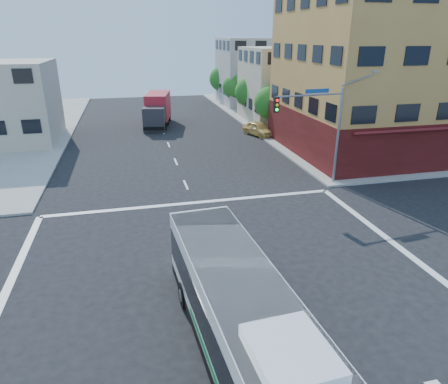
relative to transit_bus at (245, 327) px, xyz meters
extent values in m
plane|color=black|center=(0.66, 4.90, -1.76)|extent=(120.00, 120.00, 0.00)
cube|color=gray|center=(35.66, 39.90, -1.68)|extent=(50.00, 50.00, 0.15)
cube|color=#BB8B43|center=(20.66, 23.40, 5.24)|extent=(18.00, 15.00, 14.00)
cube|color=#5A1415|center=(20.66, 23.40, 0.24)|extent=(18.09, 15.08, 4.00)
cube|color=maroon|center=(20.66, 16.30, 1.84)|extent=(16.00, 1.60, 0.51)
cube|color=#C1B193|center=(17.66, 38.90, 2.74)|extent=(12.00, 10.00, 9.00)
cube|color=#A8A8A3|center=(17.66, 52.90, 3.24)|extent=(12.00, 10.00, 10.00)
cylinder|color=gray|center=(11.46, 15.70, 1.74)|extent=(0.18, 0.18, 7.00)
cylinder|color=gray|center=(8.96, 15.45, 4.84)|extent=(5.01, 0.62, 0.12)
cube|color=black|center=(6.46, 15.20, 4.34)|extent=(0.32, 0.30, 1.00)
sphere|color=#FF0C0C|center=(6.46, 15.03, 4.64)|extent=(0.20, 0.20, 0.20)
sphere|color=yellow|center=(6.46, 15.03, 4.34)|extent=(0.20, 0.20, 0.20)
sphere|color=#19FF33|center=(6.46, 15.03, 4.04)|extent=(0.20, 0.20, 0.20)
cube|color=navy|center=(9.46, 15.50, 5.09)|extent=(1.80, 0.22, 0.28)
cube|color=gray|center=(13.96, 15.95, 6.24)|extent=(0.50, 0.22, 0.14)
cylinder|color=#3B2815|center=(12.46, 32.90, -0.80)|extent=(0.28, 0.28, 1.92)
sphere|color=#205F1B|center=(12.46, 32.90, 1.61)|extent=(3.60, 3.60, 3.60)
sphere|color=#205F1B|center=(12.86, 32.60, 2.51)|extent=(2.52, 2.52, 2.52)
cylinder|color=#3B2815|center=(12.46, 40.90, -0.76)|extent=(0.28, 0.28, 1.99)
sphere|color=#205F1B|center=(12.46, 40.90, 1.76)|extent=(3.80, 3.80, 3.80)
sphere|color=#205F1B|center=(12.86, 40.60, 2.71)|extent=(2.66, 2.66, 2.66)
cylinder|color=#3B2815|center=(12.46, 48.90, -0.81)|extent=(0.28, 0.28, 1.89)
sphere|color=#205F1B|center=(12.46, 48.90, 1.49)|extent=(3.40, 3.40, 3.40)
sphere|color=#205F1B|center=(12.86, 48.60, 2.34)|extent=(2.38, 2.38, 2.38)
cylinder|color=#3B2815|center=(12.46, 56.90, -0.74)|extent=(0.28, 0.28, 2.03)
sphere|color=#205F1B|center=(12.46, 56.90, 1.87)|extent=(4.00, 4.00, 4.00)
sphere|color=#205F1B|center=(12.86, 56.60, 2.87)|extent=(2.80, 2.80, 2.80)
cube|color=black|center=(0.00, 0.02, -1.20)|extent=(3.35, 12.28, 0.45)
cube|color=white|center=(0.00, 0.02, 0.03)|extent=(3.34, 12.26, 2.88)
cube|color=black|center=(0.00, 0.02, 0.21)|extent=(3.37, 11.90, 1.26)
cube|color=black|center=(-0.38, 6.01, 0.11)|extent=(2.37, 0.21, 1.36)
cube|color=#E5590C|center=(-0.38, 6.04, 1.12)|extent=(1.93, 0.17, 0.28)
cube|color=white|center=(0.00, 0.02, 1.41)|extent=(3.27, 12.01, 0.12)
cube|color=white|center=(0.19, -3.00, 1.66)|extent=(1.94, 2.33, 0.36)
cube|color=#106735|center=(-1.27, -0.57, -0.70)|extent=(0.37, 5.54, 0.28)
cube|color=#106735|center=(1.33, -0.40, -0.70)|extent=(0.37, 5.54, 0.28)
cylinder|color=black|center=(-1.45, 3.81, -1.23)|extent=(0.37, 1.07, 1.05)
cylinder|color=#99999E|center=(-1.59, 3.81, -1.23)|extent=(0.07, 0.53, 0.53)
cylinder|color=black|center=(0.96, 3.97, -1.23)|extent=(0.37, 1.07, 1.05)
cylinder|color=#99999E|center=(1.10, 3.98, -1.23)|extent=(0.07, 0.53, 0.53)
cube|color=#29282D|center=(-0.16, 36.53, -0.39)|extent=(2.83, 2.75, 2.74)
cube|color=black|center=(-0.36, 35.55, 0.03)|extent=(2.19, 0.51, 1.05)
cube|color=#B61D2D|center=(0.62, 40.46, 0.45)|extent=(3.63, 6.28, 3.16)
cube|color=black|center=(0.37, 39.22, -1.18)|extent=(3.92, 8.72, 0.32)
cylinder|color=black|center=(-1.21, 36.95, -1.23)|extent=(0.50, 1.09, 1.05)
cylinder|color=black|center=(0.96, 36.52, -1.23)|extent=(0.50, 1.09, 1.05)
cylinder|color=black|center=(-0.61, 39.95, -1.23)|extent=(0.50, 1.09, 1.05)
cylinder|color=black|center=(1.56, 39.52, -1.23)|extent=(0.50, 1.09, 1.05)
cylinder|color=black|center=(-0.10, 42.53, -1.23)|extent=(0.50, 1.09, 1.05)
cylinder|color=black|center=(2.07, 42.10, -1.23)|extent=(0.50, 1.09, 1.05)
imported|color=#DAB257|center=(10.83, 31.63, -1.00)|extent=(3.15, 4.81, 1.52)
camera|label=1|loc=(-3.02, -9.72, 8.57)|focal=32.00mm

